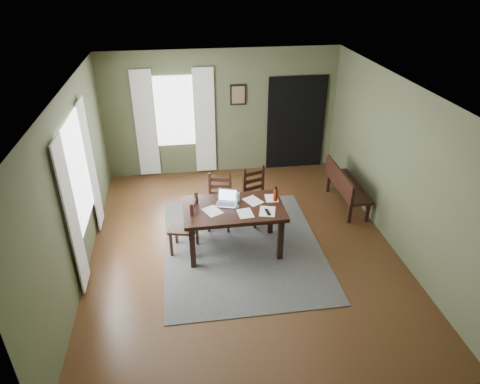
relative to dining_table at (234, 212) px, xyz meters
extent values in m
cube|color=#492C16|center=(0.15, 0.02, -0.72)|extent=(5.00, 6.00, 0.01)
cube|color=#4F5638|center=(0.15, 3.02, 0.64)|extent=(5.00, 0.02, 2.70)
cube|color=#4F5638|center=(0.15, -2.98, 0.64)|extent=(5.00, 0.02, 2.70)
cube|color=#4F5638|center=(-2.35, 0.02, 0.64)|extent=(0.02, 6.00, 2.70)
cube|color=#4F5638|center=(2.65, 0.02, 0.64)|extent=(0.02, 6.00, 2.70)
cube|color=white|center=(0.15, 0.02, 1.99)|extent=(5.00, 6.00, 0.02)
cube|color=#454545|center=(0.15, 0.02, -0.71)|extent=(2.60, 3.20, 0.01)
cube|color=black|center=(0.00, 0.00, 0.07)|extent=(1.61, 0.97, 0.06)
cube|color=black|center=(0.00, 0.00, 0.01)|extent=(1.44, 0.80, 0.05)
cube|color=black|center=(-0.69, -0.38, -0.36)|extent=(0.09, 0.09, 0.68)
cube|color=black|center=(-0.70, 0.37, -0.36)|extent=(0.09, 0.09, 0.68)
cube|color=black|center=(0.70, -0.37, -0.36)|extent=(0.09, 0.09, 0.68)
cube|color=black|center=(0.69, 0.38, -0.36)|extent=(0.09, 0.09, 0.68)
cube|color=black|center=(-0.81, 0.08, -0.25)|extent=(0.53, 0.53, 0.04)
cube|color=black|center=(-0.94, 0.29, -0.49)|extent=(0.05, 0.05, 0.43)
cube|color=black|center=(-0.60, 0.21, -0.49)|extent=(0.05, 0.05, 0.43)
cube|color=black|center=(-1.03, -0.05, -0.49)|extent=(0.05, 0.05, 0.43)
cube|color=black|center=(-0.68, -0.14, -0.49)|extent=(0.05, 0.05, 0.43)
cube|color=black|center=(-0.57, 0.21, 0.03)|extent=(0.06, 0.06, 0.55)
cube|color=black|center=(-0.66, -0.15, 0.03)|extent=(0.06, 0.06, 0.55)
cube|color=black|center=(-0.62, 0.03, -0.11)|extent=(0.10, 0.32, 0.07)
cube|color=black|center=(-0.62, 0.03, 0.03)|extent=(0.10, 0.32, 0.07)
cube|color=black|center=(-0.62, 0.03, 0.18)|extent=(0.10, 0.32, 0.07)
cube|color=black|center=(-0.17, 0.69, -0.27)|extent=(0.51, 0.51, 0.04)
cube|color=black|center=(-0.37, 0.56, -0.49)|extent=(0.05, 0.05, 0.42)
cube|color=black|center=(-0.30, 0.90, -0.49)|extent=(0.05, 0.05, 0.42)
cube|color=black|center=(-0.03, 0.49, -0.49)|extent=(0.05, 0.05, 0.42)
cube|color=black|center=(0.04, 0.83, -0.49)|extent=(0.05, 0.05, 0.42)
cube|color=black|center=(-0.30, 0.92, 0.01)|extent=(0.05, 0.05, 0.53)
cube|color=black|center=(0.05, 0.84, 0.01)|extent=(0.05, 0.05, 0.53)
cube|color=black|center=(-0.13, 0.88, -0.13)|extent=(0.31, 0.09, 0.07)
cube|color=black|center=(-0.13, 0.88, 0.01)|extent=(0.31, 0.09, 0.07)
cube|color=black|center=(-0.13, 0.88, 0.15)|extent=(0.31, 0.09, 0.07)
cube|color=black|center=(0.56, 0.79, -0.25)|extent=(0.56, 0.56, 0.04)
cube|color=black|center=(0.45, 0.56, -0.49)|extent=(0.05, 0.05, 0.43)
cube|color=black|center=(0.33, 0.90, -0.49)|extent=(0.05, 0.05, 0.43)
cube|color=black|center=(0.79, 0.68, -0.49)|extent=(0.05, 0.05, 0.43)
cube|color=black|center=(0.67, 1.01, -0.49)|extent=(0.05, 0.05, 0.43)
cube|color=black|center=(0.32, 0.91, 0.03)|extent=(0.06, 0.06, 0.55)
cube|color=black|center=(0.67, 1.04, 0.03)|extent=(0.06, 0.06, 0.55)
cube|color=black|center=(0.49, 0.97, -0.11)|extent=(0.32, 0.13, 0.07)
cube|color=black|center=(0.49, 0.97, 0.03)|extent=(0.32, 0.13, 0.07)
cube|color=black|center=(0.49, 0.97, 0.18)|extent=(0.32, 0.13, 0.07)
cube|color=black|center=(2.37, 1.10, -0.29)|extent=(0.45, 1.41, 0.06)
cube|color=black|center=(2.54, 0.50, -0.52)|extent=(0.06, 0.06, 0.39)
cube|color=black|center=(2.20, 0.50, -0.52)|extent=(0.06, 0.06, 0.39)
cube|color=black|center=(2.54, 1.70, -0.52)|extent=(0.06, 0.06, 0.39)
cube|color=black|center=(2.20, 1.70, -0.52)|extent=(0.06, 0.06, 0.39)
cube|color=black|center=(2.17, 1.10, -0.09)|extent=(0.05, 1.41, 0.34)
cube|color=#B7B7BC|center=(-0.10, 0.09, 0.11)|extent=(0.38, 0.31, 0.02)
cube|color=#B7B7BC|center=(-0.07, 0.20, 0.22)|extent=(0.33, 0.15, 0.21)
cube|color=silver|center=(-0.07, 0.20, 0.22)|extent=(0.29, 0.13, 0.18)
cube|color=#3F3F42|center=(-0.11, 0.08, 0.12)|extent=(0.30, 0.21, 0.00)
cube|color=#3F3F42|center=(0.05, -0.03, 0.12)|extent=(0.07, 0.11, 0.03)
cube|color=black|center=(0.50, -0.24, 0.11)|extent=(0.07, 0.19, 0.02)
cylinder|color=silver|center=(0.08, 0.16, 0.18)|extent=(0.08, 0.08, 0.17)
cylinder|color=#A52C0C|center=(0.70, 0.11, 0.21)|extent=(0.08, 0.08, 0.22)
cylinder|color=black|center=(0.70, 0.11, 0.34)|extent=(0.05, 0.05, 0.04)
cube|color=white|center=(-0.34, -0.07, 0.10)|extent=(0.35, 0.38, 0.00)
cube|color=white|center=(0.51, -0.20, 0.10)|extent=(0.31, 0.36, 0.00)
cube|color=white|center=(0.34, 0.15, 0.10)|extent=(0.35, 0.38, 0.00)
cube|color=white|center=(0.66, 0.19, 0.10)|extent=(0.23, 0.29, 0.00)
cube|color=white|center=(0.15, -0.21, 0.10)|extent=(0.25, 0.31, 0.00)
cube|color=white|center=(-2.32, 0.22, 0.74)|extent=(0.01, 1.30, 1.70)
cube|color=white|center=(-0.85, 2.99, 0.74)|extent=(1.00, 0.01, 1.50)
cube|color=silver|center=(-2.29, -0.60, 0.49)|extent=(0.03, 0.48, 2.30)
cube|color=silver|center=(-2.29, 1.04, 0.49)|extent=(0.03, 0.48, 2.30)
cube|color=silver|center=(-1.47, 2.96, 0.49)|extent=(0.44, 0.03, 2.30)
cube|color=silver|center=(-0.23, 2.96, 0.49)|extent=(0.44, 0.03, 2.30)
cube|color=black|center=(0.50, 2.99, 1.04)|extent=(0.34, 0.03, 0.44)
cube|color=brown|center=(0.50, 2.98, 1.04)|extent=(0.27, 0.01, 0.36)
cube|color=black|center=(1.80, 2.99, 0.34)|extent=(1.30, 0.03, 2.10)
camera|label=1|loc=(-0.74, -5.77, 3.61)|focal=32.00mm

